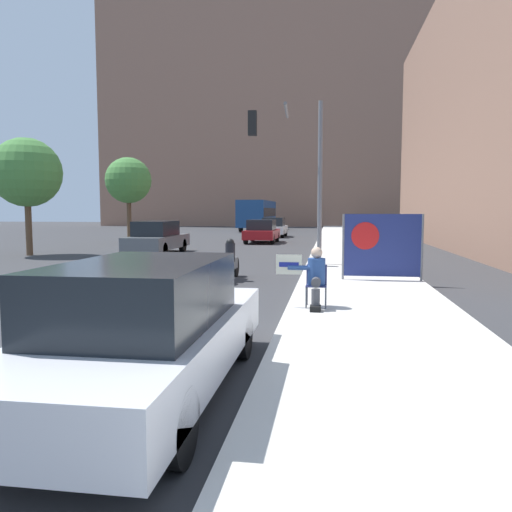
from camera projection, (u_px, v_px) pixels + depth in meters
name	position (u px, v px, depth m)	size (l,w,h in m)	color
ground_plane	(137.00, 356.00, 6.89)	(160.00, 160.00, 0.00)	#38383A
sidewalk_curb	(350.00, 257.00, 21.15)	(3.32, 90.00, 0.14)	beige
building_backdrop_far	(298.00, 90.00, 67.57)	(52.00, 12.00, 36.59)	#936B56
seated_protester	(315.00, 276.00, 9.60)	(0.98, 0.77, 1.17)	#474C56
pedestrian_behind	(384.00, 245.00, 15.14)	(0.34, 0.34, 1.65)	#334775
protest_banner	(382.00, 245.00, 13.37)	(2.13, 0.06, 1.78)	slate
traffic_light_pole	(295.00, 156.00, 17.36)	(2.60, 2.36, 5.63)	slate
parked_car_curbside	(147.00, 329.00, 5.34)	(1.72, 4.70, 1.48)	silver
car_on_road_nearest	(157.00, 238.00, 23.10)	(1.74, 4.68, 1.54)	#565B60
car_on_road_midblock	(262.00, 231.00, 31.34)	(1.85, 4.28, 1.46)	maroon
car_on_road_distant	(274.00, 227.00, 38.45)	(1.81, 4.10, 1.49)	silver
city_bus_on_road	(258.00, 213.00, 50.69)	(2.61, 10.45, 3.02)	navy
motorcycle_on_road	(231.00, 262.00, 14.39)	(0.28, 2.19, 1.21)	#565B60
street_tree_near_curb	(26.00, 173.00, 22.20)	(3.07, 3.07, 5.25)	brown
street_tree_midblock	(128.00, 181.00, 31.01)	(2.84, 2.84, 5.33)	brown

